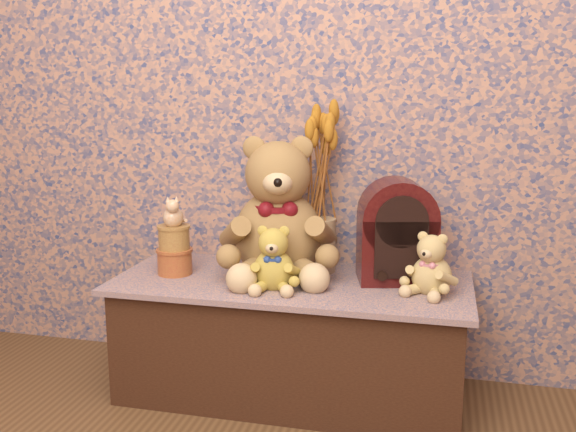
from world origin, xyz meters
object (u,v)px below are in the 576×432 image
object	(u,v)px
cathedral_radio	(397,230)
cat_figurine	(173,211)
teddy_small	(432,261)
ceramic_vase	(320,245)
biscuit_tin_lower	(175,262)
teddy_medium	(274,255)
teddy_large	(278,200)

from	to	relation	value
cathedral_radio	cat_figurine	size ratio (longest dim) A/B	3.13
teddy_small	ceramic_vase	distance (m)	0.44
cathedral_radio	biscuit_tin_lower	xyz separation A→B (m)	(-0.79, -0.11, -0.13)
teddy_medium	ceramic_vase	xyz separation A→B (m)	(0.11, 0.24, -0.02)
cat_figurine	teddy_large	bearing A→B (deg)	-4.47
teddy_small	biscuit_tin_lower	world-z (taller)	teddy_small
cat_figurine	biscuit_tin_lower	bearing A→B (deg)	0.00
biscuit_tin_lower	cat_figurine	xyz separation A→B (m)	(0.00, 0.00, 0.19)
teddy_small	cat_figurine	bearing A→B (deg)	-157.24
teddy_small	teddy_medium	bearing A→B (deg)	-149.12
teddy_large	cat_figurine	size ratio (longest dim) A/B	4.66
teddy_small	biscuit_tin_lower	bearing A→B (deg)	-157.24
teddy_medium	cat_figurine	bearing A→B (deg)	160.40
biscuit_tin_lower	cat_figurine	size ratio (longest dim) A/B	1.08
teddy_medium	teddy_small	xyz separation A→B (m)	(0.52, 0.07, -0.01)
teddy_large	biscuit_tin_lower	distance (m)	0.44
teddy_medium	teddy_small	bearing A→B (deg)	-0.80
teddy_small	ceramic_vase	size ratio (longest dim) A/B	1.11
ceramic_vase	teddy_small	bearing A→B (deg)	-21.90
cathedral_radio	ceramic_vase	distance (m)	0.30
teddy_large	teddy_medium	size ratio (longest dim) A/B	2.31
teddy_medium	cathedral_radio	size ratio (longest dim) A/B	0.64
teddy_small	cat_figurine	xyz separation A→B (m)	(-0.91, 0.00, 0.13)
cat_figurine	cathedral_radio	bearing A→B (deg)	-12.90
cathedral_radio	ceramic_vase	xyz separation A→B (m)	(-0.28, 0.05, -0.08)
teddy_large	cathedral_radio	distance (m)	0.43
biscuit_tin_lower	teddy_small	bearing A→B (deg)	-0.30
teddy_large	teddy_small	world-z (taller)	teddy_large
cathedral_radio	teddy_medium	bearing A→B (deg)	-168.33
teddy_large	cat_figurine	bearing A→B (deg)	-177.84
teddy_small	cathedral_radio	world-z (taller)	cathedral_radio
teddy_medium	biscuit_tin_lower	distance (m)	0.41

